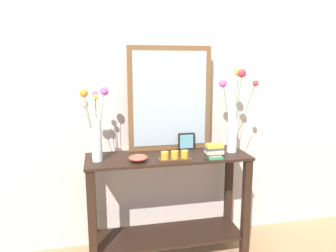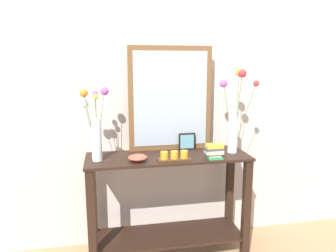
{
  "view_description": "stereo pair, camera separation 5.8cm",
  "coord_description": "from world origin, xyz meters",
  "px_view_note": "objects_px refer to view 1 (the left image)",
  "views": [
    {
      "loc": [
        -0.51,
        -2.31,
        1.53
      ],
      "look_at": [
        0.0,
        0.0,
        1.07
      ],
      "focal_mm": 34.26,
      "sensor_mm": 36.0,
      "label": 1
    },
    {
      "loc": [
        -0.45,
        -2.32,
        1.53
      ],
      "look_at": [
        0.0,
        0.0,
        1.07
      ],
      "focal_mm": 34.26,
      "sensor_mm": 36.0,
      "label": 2
    }
  ],
  "objects_px": {
    "tall_vase_left": "(95,127)",
    "decorative_bowl": "(138,158)",
    "console_table": "(168,198)",
    "vase_right": "(234,117)",
    "mirror_leaning": "(170,99)",
    "book_stack": "(214,151)",
    "picture_frame_small": "(186,141)",
    "candle_tray": "(175,156)"
  },
  "relations": [
    {
      "from": "mirror_leaning",
      "to": "tall_vase_left",
      "type": "bearing_deg",
      "value": -161.7
    },
    {
      "from": "mirror_leaning",
      "to": "picture_frame_small",
      "type": "xyz_separation_m",
      "value": [
        0.13,
        -0.04,
        -0.35
      ]
    },
    {
      "from": "mirror_leaning",
      "to": "tall_vase_left",
      "type": "xyz_separation_m",
      "value": [
        -0.59,
        -0.19,
        -0.17
      ]
    },
    {
      "from": "vase_right",
      "to": "console_table",
      "type": "bearing_deg",
      "value": 178.24
    },
    {
      "from": "console_table",
      "to": "candle_tray",
      "type": "bearing_deg",
      "value": -79.86
    },
    {
      "from": "console_table",
      "to": "decorative_bowl",
      "type": "xyz_separation_m",
      "value": [
        -0.24,
        -0.1,
        0.37
      ]
    },
    {
      "from": "mirror_leaning",
      "to": "picture_frame_small",
      "type": "bearing_deg",
      "value": -17.22
    },
    {
      "from": "tall_vase_left",
      "to": "vase_right",
      "type": "distance_m",
      "value": 1.05
    },
    {
      "from": "picture_frame_small",
      "to": "vase_right",
      "type": "bearing_deg",
      "value": -24.71
    },
    {
      "from": "mirror_leaning",
      "to": "book_stack",
      "type": "height_order",
      "value": "mirror_leaning"
    },
    {
      "from": "console_table",
      "to": "vase_right",
      "type": "relative_size",
      "value": 1.88
    },
    {
      "from": "candle_tray",
      "to": "decorative_bowl",
      "type": "xyz_separation_m",
      "value": [
        -0.26,
        0.02,
        0.0
      ]
    },
    {
      "from": "console_table",
      "to": "decorative_bowl",
      "type": "bearing_deg",
      "value": -156.66
    },
    {
      "from": "vase_right",
      "to": "picture_frame_small",
      "type": "relative_size",
      "value": 4.81
    },
    {
      "from": "mirror_leaning",
      "to": "picture_frame_small",
      "type": "height_order",
      "value": "mirror_leaning"
    },
    {
      "from": "picture_frame_small",
      "to": "decorative_bowl",
      "type": "xyz_separation_m",
      "value": [
        -0.43,
        -0.24,
        -0.04
      ]
    },
    {
      "from": "mirror_leaning",
      "to": "vase_right",
      "type": "distance_m",
      "value": 0.52
    },
    {
      "from": "console_table",
      "to": "vase_right",
      "type": "height_order",
      "value": "vase_right"
    },
    {
      "from": "tall_vase_left",
      "to": "book_stack",
      "type": "height_order",
      "value": "tall_vase_left"
    },
    {
      "from": "vase_right",
      "to": "book_stack",
      "type": "xyz_separation_m",
      "value": [
        -0.2,
        -0.13,
        -0.23
      ]
    },
    {
      "from": "picture_frame_small",
      "to": "book_stack",
      "type": "distance_m",
      "value": 0.31
    },
    {
      "from": "vase_right",
      "to": "mirror_leaning",
      "type": "bearing_deg",
      "value": 157.3
    },
    {
      "from": "mirror_leaning",
      "to": "vase_right",
      "type": "xyz_separation_m",
      "value": [
        0.47,
        -0.19,
        -0.13
      ]
    },
    {
      "from": "mirror_leaning",
      "to": "vase_right",
      "type": "height_order",
      "value": "mirror_leaning"
    },
    {
      "from": "tall_vase_left",
      "to": "picture_frame_small",
      "type": "bearing_deg",
      "value": 12.12
    },
    {
      "from": "tall_vase_left",
      "to": "decorative_bowl",
      "type": "xyz_separation_m",
      "value": [
        0.29,
        -0.09,
        -0.22
      ]
    },
    {
      "from": "tall_vase_left",
      "to": "decorative_bowl",
      "type": "relative_size",
      "value": 3.77
    },
    {
      "from": "mirror_leaning",
      "to": "tall_vase_left",
      "type": "relative_size",
      "value": 1.58
    },
    {
      "from": "vase_right",
      "to": "candle_tray",
      "type": "bearing_deg",
      "value": -167.58
    },
    {
      "from": "console_table",
      "to": "book_stack",
      "type": "bearing_deg",
      "value": -23.92
    },
    {
      "from": "mirror_leaning",
      "to": "book_stack",
      "type": "xyz_separation_m",
      "value": [
        0.27,
        -0.32,
        -0.36
      ]
    },
    {
      "from": "console_table",
      "to": "tall_vase_left",
      "type": "distance_m",
      "value": 0.8
    },
    {
      "from": "console_table",
      "to": "mirror_leaning",
      "type": "relative_size",
      "value": 1.5
    },
    {
      "from": "decorative_bowl",
      "to": "console_table",
      "type": "bearing_deg",
      "value": 23.34
    },
    {
      "from": "candle_tray",
      "to": "decorative_bowl",
      "type": "bearing_deg",
      "value": 175.46
    },
    {
      "from": "book_stack",
      "to": "candle_tray",
      "type": "bearing_deg",
      "value": 176.86
    },
    {
      "from": "tall_vase_left",
      "to": "vase_right",
      "type": "height_order",
      "value": "vase_right"
    },
    {
      "from": "mirror_leaning",
      "to": "picture_frame_small",
      "type": "relative_size",
      "value": 6.04
    },
    {
      "from": "tall_vase_left",
      "to": "book_stack",
      "type": "bearing_deg",
      "value": -8.42
    },
    {
      "from": "mirror_leaning",
      "to": "vase_right",
      "type": "relative_size",
      "value": 1.25
    },
    {
      "from": "book_stack",
      "to": "decorative_bowl",
      "type": "bearing_deg",
      "value": 176.2
    },
    {
      "from": "vase_right",
      "to": "decorative_bowl",
      "type": "bearing_deg",
      "value": -173.37
    }
  ]
}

